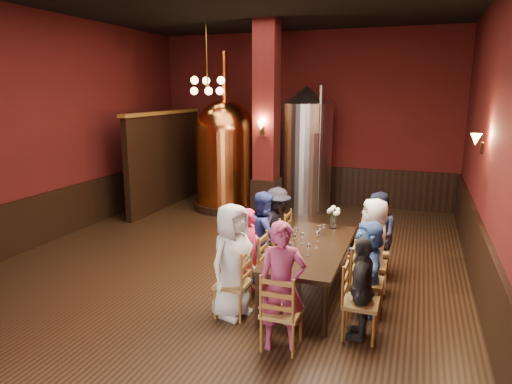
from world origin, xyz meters
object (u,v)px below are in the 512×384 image
(person_1, at_px, (250,252))
(rose_vase, at_px, (334,214))
(person_0, at_px, (232,261))
(steel_vessel, at_px, (306,149))
(dining_table, at_px, (312,250))
(person_2, at_px, (264,236))
(copper_kettle, at_px, (225,154))

(person_1, distance_m, rose_vase, 1.69)
(person_0, relative_size, steel_vessel, 0.50)
(dining_table, bearing_deg, person_1, -158.78)
(person_1, distance_m, person_2, 0.66)
(dining_table, distance_m, copper_kettle, 5.39)
(dining_table, distance_m, rose_vase, 1.06)
(person_0, height_order, person_1, person_0)
(copper_kettle, relative_size, steel_vessel, 1.26)
(steel_vessel, bearing_deg, person_0, -85.74)
(person_2, xyz_separation_m, steel_vessel, (-0.43, 4.51, 0.84))
(person_2, relative_size, rose_vase, 3.74)
(person_1, xyz_separation_m, person_2, (-0.00, 0.66, 0.05))
(dining_table, distance_m, steel_vessel, 5.08)
(steel_vessel, bearing_deg, dining_table, -75.16)
(person_1, height_order, person_2, person_2)
(person_2, distance_m, rose_vase, 1.22)
(person_1, bearing_deg, person_0, 179.08)
(person_0, distance_m, steel_vessel, 5.91)
(rose_vase, bearing_deg, person_2, -145.59)
(rose_vase, bearing_deg, dining_table, -97.46)
(steel_vessel, relative_size, rose_vase, 8.08)
(person_2, bearing_deg, rose_vase, -75.66)
(person_1, bearing_deg, copper_kettle, 26.34)
(dining_table, height_order, copper_kettle, copper_kettle)
(person_0, height_order, copper_kettle, copper_kettle)
(dining_table, distance_m, person_0, 1.32)
(person_2, bearing_deg, person_0, 160.08)
(person_0, xyz_separation_m, person_1, (-0.00, 0.67, -0.11))
(dining_table, xyz_separation_m, person_0, (-0.85, -1.00, 0.09))
(person_1, xyz_separation_m, steel_vessel, (-0.43, 5.17, 0.89))
(person_1, bearing_deg, steel_vessel, 3.72)
(dining_table, bearing_deg, person_2, 158.78)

